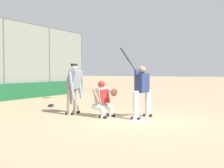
{
  "coord_description": "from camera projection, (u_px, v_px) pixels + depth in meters",
  "views": [
    {
      "loc": [
        6.92,
        3.18,
        1.42
      ],
      "look_at": [
        -0.15,
        -1.0,
        1.05
      ],
      "focal_mm": 42.0,
      "sensor_mm": 36.0,
      "label": 1
    }
  ],
  "objects": [
    {
      "name": "catcher_behind_plate",
      "position": [
        103.0,
        98.0,
        8.29
      ],
      "size": [
        0.63,
        0.77,
        1.14
      ],
      "rotation": [
        0.0,
        0.0,
        -0.16
      ],
      "color": "silver",
      "rests_on": "ground_plane"
    },
    {
      "name": "batter_at_plate",
      "position": [
        142.0,
        90.0,
        8.07
      ],
      "size": [
        0.98,
        0.71,
        2.18
      ],
      "rotation": [
        0.0,
        0.0,
        -0.12
      ],
      "color": "silver",
      "rests_on": "ground_plane"
    },
    {
      "name": "baseball_loose",
      "position": [
        161.0,
        107.0,
        10.33
      ],
      "size": [
        0.07,
        0.07,
        0.07
      ],
      "primitive_type": "sphere",
      "color": "white",
      "rests_on": "ground_plane"
    },
    {
      "name": "fielding_glove_on_dirt",
      "position": [
        51.0,
        105.0,
        10.79
      ],
      "size": [
        0.3,
        0.23,
        0.11
      ],
      "color": "black",
      "rests_on": "ground_plane"
    },
    {
      "name": "home_plate_marker",
      "position": [
        139.0,
        121.0,
        7.63
      ],
      "size": [
        0.43,
        0.43,
        0.01
      ],
      "primitive_type": "cube",
      "color": "white",
      "rests_on": "ground_plane"
    },
    {
      "name": "umpire_home",
      "position": [
        74.0,
        87.0,
        8.86
      ],
      "size": [
        0.69,
        0.47,
        1.72
      ],
      "rotation": [
        0.0,
        0.0,
        0.13
      ],
      "color": "gray",
      "rests_on": "ground_plane"
    },
    {
      "name": "spare_bat_near_backstop",
      "position": [
        52.0,
        97.0,
        14.66
      ],
      "size": [
        0.91,
        0.21,
        0.07
      ],
      "rotation": [
        0.0,
        0.0,
        2.97
      ],
      "color": "black",
      "rests_on": "ground_plane"
    },
    {
      "name": "ground_plane",
      "position": [
        139.0,
        121.0,
        7.63
      ],
      "size": [
        160.0,
        160.0,
        0.0
      ],
      "primitive_type": "plane",
      "color": "tan"
    }
  ]
}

